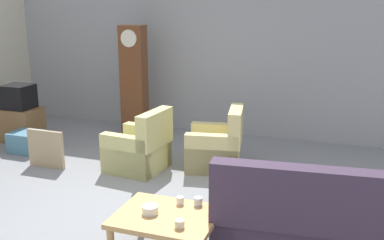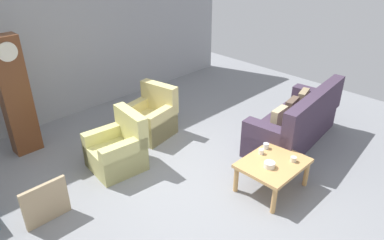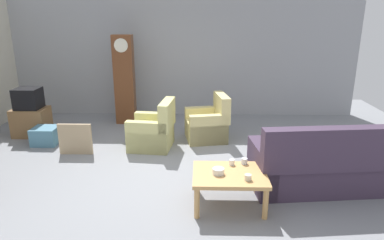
{
  "view_description": "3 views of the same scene",
  "coord_description": "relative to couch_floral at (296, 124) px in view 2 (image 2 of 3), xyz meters",
  "views": [
    {
      "loc": [
        2.34,
        -4.36,
        2.44
      ],
      "look_at": [
        0.58,
        0.62,
        1.02
      ],
      "focal_mm": 41.85,
      "sensor_mm": 36.0,
      "label": 1
    },
    {
      "loc": [
        -3.0,
        -2.98,
        3.39
      ],
      "look_at": [
        0.42,
        0.46,
        0.82
      ],
      "focal_mm": 33.43,
      "sensor_mm": 36.0,
      "label": 2
    },
    {
      "loc": [
        0.43,
        -4.89,
        2.46
      ],
      "look_at": [
        0.3,
        0.22,
        0.87
      ],
      "focal_mm": 32.23,
      "sensor_mm": 36.0,
      "label": 3
    }
  ],
  "objects": [
    {
      "name": "ground_plane",
      "position": [
        -2.25,
        0.31,
        -0.36
      ],
      "size": [
        10.4,
        10.4,
        0.0
      ],
      "primitive_type": "plane",
      "color": "gray"
    },
    {
      "name": "garage_door_wall",
      "position": [
        -2.25,
        3.91,
        1.24
      ],
      "size": [
        8.4,
        0.16,
        3.2
      ],
      "primitive_type": "cube",
      "color": "#9EA0A5",
      "rests_on": "ground_plane"
    },
    {
      "name": "couch_floral",
      "position": [
        0.0,
        0.0,
        0.0
      ],
      "size": [
        2.18,
        1.1,
        1.04
      ],
      "color": "#423347",
      "rests_on": "ground_plane"
    },
    {
      "name": "armchair_olive_near",
      "position": [
        -2.71,
        1.56,
        -0.05
      ],
      "size": [
        0.87,
        0.84,
        0.92
      ],
      "color": "#CCC67A",
      "rests_on": "ground_plane"
    },
    {
      "name": "armchair_olive_far",
      "position": [
        -1.66,
        2.03,
        -0.05
      ],
      "size": [
        0.91,
        0.89,
        0.92
      ],
      "color": "#D6C77F",
      "rests_on": "ground_plane"
    },
    {
      "name": "coffee_table_wood",
      "position": [
        -1.43,
        -0.48,
        0.04
      ],
      "size": [
        0.96,
        0.76,
        0.46
      ],
      "color": "tan",
      "rests_on": "ground_plane"
    },
    {
      "name": "grandfather_clock",
      "position": [
        -3.55,
        3.12,
        0.66
      ],
      "size": [
        0.44,
        0.3,
        2.01
      ],
      "color": "brown",
      "rests_on": "ground_plane"
    },
    {
      "name": "framed_picture_leaning",
      "position": [
        -4.07,
        1.2,
        -0.07
      ],
      "size": [
        0.6,
        0.05,
        0.57
      ],
      "primitive_type": "cube",
      "color": "tan",
      "rests_on": "ground_plane"
    },
    {
      "name": "cup_white_porcelain",
      "position": [
        -1.38,
        -0.23,
        0.15
      ],
      "size": [
        0.08,
        0.08,
        0.08
      ],
      "primitive_type": "cylinder",
      "color": "white",
      "rests_on": "coffee_table_wood"
    },
    {
      "name": "cup_blue_rimmed",
      "position": [
        -1.21,
        -0.19,
        0.15
      ],
      "size": [
        0.09,
        0.09,
        0.08
      ],
      "primitive_type": "cylinder",
      "color": "silver",
      "rests_on": "coffee_table_wood"
    },
    {
      "name": "cup_cream_tall",
      "position": [
        -1.22,
        -0.67,
        0.15
      ],
      "size": [
        0.09,
        0.09,
        0.07
      ],
      "primitive_type": "cylinder",
      "color": "beige",
      "rests_on": "coffee_table_wood"
    },
    {
      "name": "bowl_white_stacked",
      "position": [
        -1.58,
        -0.51,
        0.15
      ],
      "size": [
        0.16,
        0.16,
        0.08
      ],
      "primitive_type": "cylinder",
      "color": "white",
      "rests_on": "coffee_table_wood"
    }
  ]
}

